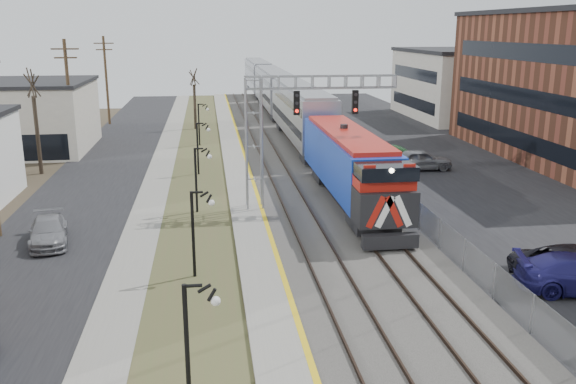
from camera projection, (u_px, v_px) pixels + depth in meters
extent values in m
cube|color=black|center=(90.00, 188.00, 42.65)|extent=(7.00, 120.00, 0.04)
cube|color=gray|center=(156.00, 185.00, 43.22)|extent=(2.00, 120.00, 0.08)
cube|color=#47502A|center=(198.00, 184.00, 43.61)|extent=(4.00, 120.00, 0.06)
cube|color=gray|center=(240.00, 181.00, 43.97)|extent=(2.00, 120.00, 0.24)
cube|color=#595651|center=(308.00, 180.00, 44.61)|extent=(8.00, 120.00, 0.20)
cube|color=black|center=(464.00, 176.00, 46.16)|extent=(16.00, 120.00, 0.04)
cube|color=gold|center=(252.00, 179.00, 44.05)|extent=(0.24, 120.00, 0.01)
cube|color=#2D2119|center=(271.00, 178.00, 44.21)|extent=(0.08, 120.00, 0.15)
cube|color=#2D2119|center=(292.00, 178.00, 44.40)|extent=(0.08, 120.00, 0.15)
cube|color=#2D2119|center=(319.00, 177.00, 44.66)|extent=(0.08, 120.00, 0.15)
cube|color=#2D2119|center=(339.00, 176.00, 44.85)|extent=(0.08, 120.00, 0.15)
cube|color=#163BB8|center=(350.00, 167.00, 37.78)|extent=(3.00, 17.00, 4.25)
cube|color=black|center=(390.00, 241.00, 29.92)|extent=(2.80, 0.50, 0.70)
cube|color=#A0A2AA|center=(301.00, 114.00, 57.08)|extent=(3.00, 22.00, 5.33)
cube|color=#A0A2AA|center=(274.00, 91.00, 78.90)|extent=(3.00, 22.00, 5.33)
cube|color=#A0A2AA|center=(259.00, 77.00, 100.73)|extent=(3.00, 22.00, 5.33)
cube|color=gray|center=(254.00, 146.00, 36.32)|extent=(1.00, 1.00, 8.00)
cube|color=gray|center=(321.00, 82.00, 35.86)|extent=(9.00, 0.80, 0.80)
cube|color=black|center=(297.00, 103.00, 35.53)|extent=(0.35, 0.25, 1.40)
cube|color=black|center=(355.00, 102.00, 35.98)|extent=(0.35, 0.25, 1.40)
cylinder|color=black|center=(187.00, 350.00, 17.25)|extent=(0.14, 0.14, 4.00)
cylinder|color=black|center=(193.00, 235.00, 26.82)|extent=(0.14, 0.14, 4.00)
cylinder|color=black|center=(196.00, 181.00, 36.39)|extent=(0.14, 0.14, 4.00)
cylinder|color=black|center=(198.00, 149.00, 45.97)|extent=(0.14, 0.14, 4.00)
cylinder|color=black|center=(199.00, 125.00, 57.45)|extent=(0.14, 0.14, 4.00)
cylinder|color=#4C3823|center=(70.00, 101.00, 50.55)|extent=(0.28, 0.28, 10.00)
cylinder|color=#4C3823|center=(107.00, 81.00, 69.69)|extent=(0.28, 0.28, 10.00)
cube|color=gray|center=(365.00, 169.00, 44.96)|extent=(0.04, 120.00, 1.60)
cube|color=#BEB6A6|center=(9.00, 118.00, 55.02)|extent=(14.00, 12.00, 6.00)
cube|color=#BEB6A6|center=(475.00, 85.00, 75.63)|extent=(16.00, 18.00, 8.00)
cylinder|color=#382D23|center=(38.00, 135.00, 46.10)|extent=(0.30, 0.30, 5.95)
cylinder|color=#382D23|center=(195.00, 107.00, 66.84)|extent=(0.30, 0.30, 4.90)
imported|color=slate|center=(421.00, 160.00, 47.74)|extent=(4.80, 1.97, 1.63)
imported|color=#0B3915|center=(396.00, 156.00, 49.73)|extent=(4.75, 2.88, 1.48)
imported|color=gray|center=(48.00, 232.00, 31.43)|extent=(2.70, 4.79, 1.31)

